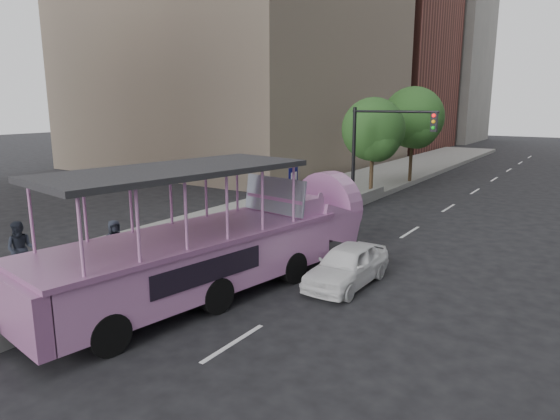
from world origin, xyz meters
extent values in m
plane|color=black|center=(0.00, 0.00, 0.00)|extent=(160.00, 160.00, 0.00)
cube|color=gray|center=(-5.75, 10.00, 0.15)|extent=(5.50, 80.00, 0.30)
cube|color=#A4A39E|center=(-3.12, 2.00, 0.48)|extent=(0.24, 30.00, 0.36)
cylinder|color=#B9B9BE|center=(-3.12, -4.00, 1.01)|extent=(0.07, 0.07, 0.70)
cylinder|color=#B9B9BE|center=(-3.12, -2.00, 1.01)|extent=(0.07, 0.07, 0.70)
cylinder|color=#B9B9BE|center=(-3.12, 0.00, 1.01)|extent=(0.07, 0.07, 0.70)
cylinder|color=#B9B9BE|center=(-3.12, 2.00, 1.01)|extent=(0.07, 0.07, 0.70)
cylinder|color=#B9B9BE|center=(-3.12, 4.00, 1.01)|extent=(0.07, 0.07, 0.70)
cylinder|color=#B9B9BE|center=(-3.12, 6.00, 1.01)|extent=(0.07, 0.07, 0.70)
cylinder|color=#B9B9BE|center=(-3.12, 8.00, 1.01)|extent=(0.07, 0.07, 0.70)
cylinder|color=#B9B9BE|center=(-3.12, 10.00, 1.01)|extent=(0.07, 0.07, 0.70)
cylinder|color=#B9B9BE|center=(-3.12, 12.00, 1.01)|extent=(0.07, 0.07, 0.70)
cylinder|color=#B9B9BE|center=(-3.12, 2.00, 1.01)|extent=(0.06, 22.00, 0.06)
cylinder|color=#B9B9BE|center=(-3.12, 2.00, 1.34)|extent=(0.06, 22.00, 0.06)
cylinder|color=black|center=(-3.30, -3.53, 0.49)|extent=(0.53, 1.03, 0.98)
cylinder|color=black|center=(-0.94, -3.91, 0.49)|extent=(0.53, 1.03, 0.98)
cylinder|color=black|center=(-2.82, -0.52, 0.49)|extent=(0.53, 1.03, 0.98)
cylinder|color=black|center=(-0.45, -0.91, 0.49)|extent=(0.53, 1.03, 0.98)
cylinder|color=black|center=(-2.33, 2.48, 0.49)|extent=(0.53, 1.03, 0.98)
cylinder|color=black|center=(0.03, 2.10, 0.49)|extent=(0.53, 1.03, 0.98)
cube|color=#BA76AE|center=(-1.60, -0.50, 1.11)|extent=(4.10, 9.23, 1.36)
cube|color=#BA76AE|center=(-0.77, 4.65, 1.39)|extent=(3.00, 2.70, 1.70)
cylinder|color=#BA76AE|center=(-0.62, 5.56, 1.71)|extent=(2.64, 1.16, 2.55)
cube|color=#8C5182|center=(-2.34, -5.06, 1.11)|extent=(2.74, 0.81, 1.36)
cube|color=#8C5182|center=(-1.60, -0.50, 1.86)|extent=(4.29, 9.58, 0.13)
cube|color=black|center=(-1.67, -0.93, 3.69)|extent=(3.99, 7.54, 0.15)
cube|color=#9EA7BB|center=(-1.07, 2.77, 2.52)|extent=(2.50, 0.61, 1.14)
cube|color=#BA76AE|center=(-0.99, 3.26, 2.20)|extent=(2.53, 1.45, 0.54)
imported|color=white|center=(1.50, 2.86, 0.62)|extent=(1.51, 3.67, 1.24)
imported|color=#232733|center=(-6.55, -2.60, 1.15)|extent=(1.04, 1.04, 1.70)
imported|color=#232733|center=(-4.91, -0.50, 1.07)|extent=(0.76, 0.89, 1.54)
cylinder|color=black|center=(-2.81, 6.69, 1.30)|extent=(0.08, 0.08, 2.60)
cube|color=#0C0D57|center=(-2.81, 6.69, 2.39)|extent=(0.04, 0.65, 0.94)
cube|color=white|center=(-2.78, 6.69, 2.39)|extent=(0.02, 0.42, 0.57)
cylinder|color=black|center=(-2.90, 12.50, 2.60)|extent=(0.18, 0.18, 5.20)
cylinder|color=black|center=(-0.90, 12.50, 5.00)|extent=(4.20, 0.12, 0.12)
cube|color=black|center=(1.00, 12.50, 4.55)|extent=(0.28, 0.22, 0.85)
sphere|color=red|center=(1.00, 12.37, 4.85)|extent=(0.16, 0.16, 0.16)
cylinder|color=#3B2A1B|center=(-3.40, 16.00, 1.54)|extent=(0.22, 0.22, 3.08)
sphere|color=#285622|center=(-3.40, 16.00, 3.96)|extent=(3.52, 3.52, 3.52)
sphere|color=#285622|center=(-3.00, 15.70, 3.41)|extent=(2.42, 2.42, 2.42)
cylinder|color=#3B2A1B|center=(-3.20, 22.00, 1.74)|extent=(0.22, 0.22, 3.47)
sphere|color=#285622|center=(-3.20, 22.00, 4.46)|extent=(3.97, 3.97, 3.97)
sphere|color=#285622|center=(-2.80, 21.70, 3.84)|extent=(2.73, 2.73, 2.73)
cube|color=brown|center=(-18.00, 48.00, 13.00)|extent=(18.00, 16.00, 26.00)
cube|color=gray|center=(-16.00, 64.00, 10.00)|extent=(16.00, 14.00, 20.00)
camera|label=1|loc=(7.71, -10.21, 5.41)|focal=32.00mm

